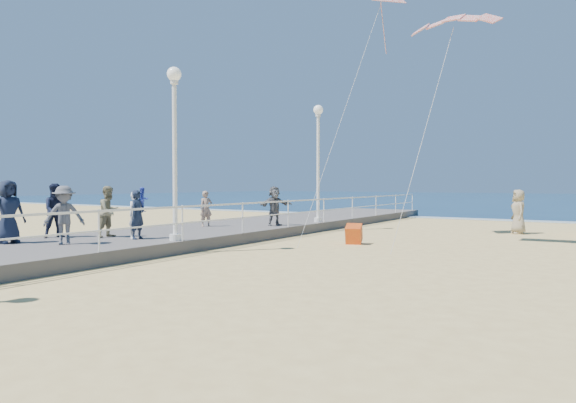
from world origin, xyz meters
The scene contains 19 objects.
ground centered at (0.00, 0.00, 0.00)m, with size 160.00×160.00×0.00m, color #ECCC7B.
ocean centered at (0.00, 65.00, 0.01)m, with size 160.00×90.00×0.05m, color navy.
surf_line centered at (0.00, 20.50, 0.03)m, with size 160.00×1.20×0.04m, color white.
boardwalk centered at (-7.50, 0.00, 0.20)m, with size 5.00×44.00×0.40m, color slate.
railing centered at (-5.05, 0.00, 1.25)m, with size 0.05×42.00×0.55m.
lamp_post_mid centered at (-5.35, 0.00, 3.66)m, with size 0.44×0.44×5.32m.
lamp_post_far centered at (-5.35, 9.00, 3.66)m, with size 0.44×0.44×5.32m.
woman_holding_toddler centered at (-6.76, -0.31, 1.15)m, with size 0.55×0.36×1.50m, color white.
toddler_held centered at (-6.61, -0.16, 1.65)m, with size 0.38×0.30×0.79m, color blue.
spectator_0 centered at (-6.65, -0.34, 1.18)m, with size 0.57×0.37×1.55m, color #182135.
spectator_1 centered at (-7.92, -0.43, 1.24)m, with size 0.81×0.63×1.68m, color gray.
spectator_2 centered at (-7.29, -2.47, 1.25)m, with size 1.09×0.63×1.69m, color #5B5A5F.
spectator_4 centered at (-8.96, -3.17, 1.33)m, with size 0.91×0.59×1.87m, color #171F34.
spectator_5 centered at (-5.94, 6.33, 1.23)m, with size 1.54×0.49×1.66m, color #595A5E.
spectator_6 centered at (-8.07, 4.46, 1.13)m, with size 0.53×0.35×1.46m, color gray.
spectator_7 centered at (-9.24, -1.45, 1.28)m, with size 0.86×0.67×1.76m, color #191E37.
beach_walker_c centered at (2.59, 12.42, 0.95)m, with size 0.93×0.61×1.91m, color gray.
box_kite centered at (-1.74, 5.17, 0.30)m, with size 0.55×0.55×0.60m, color red.
kite_parafoil centered at (1.40, 6.22, 7.70)m, with size 2.94×0.90×0.30m, color red, non-canonical shape.
Camera 1 is at (6.08, -11.41, 2.16)m, focal length 32.00 mm.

